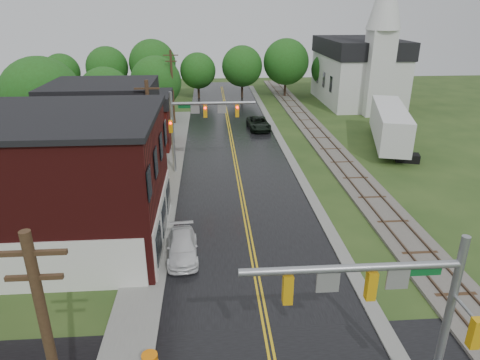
{
  "coord_description": "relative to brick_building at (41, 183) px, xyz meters",
  "views": [
    {
      "loc": [
        -2.37,
        -9.2,
        13.94
      ],
      "look_at": [
        -0.52,
        16.18,
        3.5
      ],
      "focal_mm": 32.0,
      "sensor_mm": 36.0,
      "label": 1
    }
  ],
  "objects": [
    {
      "name": "traffic_signal_near",
      "position": [
        15.96,
        -13.0,
        0.82
      ],
      "size": [
        7.34,
        0.3,
        7.2
      ],
      "color": "gray",
      "rests_on": "ground"
    },
    {
      "name": "tree_left_e",
      "position": [
        3.64,
        30.9,
        0.66
      ],
      "size": [
        6.4,
        6.4,
        8.16
      ],
      "color": "black",
      "rests_on": "ground"
    },
    {
      "name": "yellow_house",
      "position": [
        1.48,
        11.0,
        -0.95
      ],
      "size": [
        8.0,
        7.0,
        6.4
      ],
      "primitive_type": "cube",
      "color": "tan",
      "rests_on": "ground"
    },
    {
      "name": "brick_building",
      "position": [
        0.0,
        0.0,
        0.0
      ],
      "size": [
        14.3,
        10.3,
        8.3
      ],
      "color": "#4A110F",
      "rests_on": "ground"
    },
    {
      "name": "utility_pole_c",
      "position": [
        5.68,
        29.0,
        0.57
      ],
      "size": [
        1.8,
        0.28,
        9.0
      ],
      "color": "#382616",
      "rests_on": "ground"
    },
    {
      "name": "church",
      "position": [
        32.48,
        38.74,
        1.68
      ],
      "size": [
        10.4,
        18.4,
        20.0
      ],
      "color": "silver",
      "rests_on": "ground"
    },
    {
      "name": "tree_left_b",
      "position": [
        -5.36,
        16.9,
        1.57
      ],
      "size": [
        7.6,
        7.6,
        9.69
      ],
      "color": "black",
      "rests_on": "ground"
    },
    {
      "name": "suv_dark",
      "position": [
        15.98,
        25.67,
        -3.43
      ],
      "size": [
        2.69,
        5.31,
        1.44
      ],
      "primitive_type": "imported",
      "rotation": [
        0.0,
        0.0,
        0.06
      ],
      "color": "black",
      "rests_on": "ground"
    },
    {
      "name": "utility_pole_b",
      "position": [
        5.68,
        7.0,
        0.57
      ],
      "size": [
        1.8,
        0.28,
        9.0
      ],
      "color": "#382616",
      "rests_on": "ground"
    },
    {
      "name": "tree_left_c",
      "position": [
        -1.36,
        24.9,
        0.36
      ],
      "size": [
        6.0,
        6.0,
        7.65
      ],
      "color": "black",
      "rests_on": "ground"
    },
    {
      "name": "pickup_white",
      "position": [
        8.29,
        -2.07,
        -3.52
      ],
      "size": [
        2.05,
        4.47,
        1.27
      ],
      "primitive_type": "imported",
      "rotation": [
        0.0,
        0.0,
        0.06
      ],
      "color": "white",
      "rests_on": "ground"
    },
    {
      "name": "curb_right",
      "position": [
        17.88,
        20.0,
        -4.15
      ],
      "size": [
        0.8,
        70.0,
        0.12
      ],
      "primitive_type": "cube",
      "color": "gray",
      "rests_on": "ground"
    },
    {
      "name": "traffic_signal_far",
      "position": [
        9.01,
        12.0,
        0.82
      ],
      "size": [
        7.34,
        0.43,
        7.2
      ],
      "color": "gray",
      "rests_on": "ground"
    },
    {
      "name": "semi_trailer",
      "position": [
        28.91,
        18.07,
        -1.73
      ],
      "size": [
        6.44,
        13.53,
        4.11
      ],
      "color": "black",
      "rests_on": "ground"
    },
    {
      "name": "sidewalk_left",
      "position": [
        6.28,
        10.0,
        -4.15
      ],
      "size": [
        2.4,
        50.0,
        0.12
      ],
      "primitive_type": "cube",
      "color": "gray",
      "rests_on": "ground"
    },
    {
      "name": "main_road",
      "position": [
        12.48,
        15.0,
        -4.15
      ],
      "size": [
        10.0,
        90.0,
        0.02
      ],
      "primitive_type": "cube",
      "color": "black",
      "rests_on": "ground"
    },
    {
      "name": "darkred_building",
      "position": [
        2.48,
        20.0,
        -1.95
      ],
      "size": [
        7.0,
        6.0,
        4.4
      ],
      "primitive_type": "cube",
      "color": "#3F0F0C",
      "rests_on": "ground"
    },
    {
      "name": "railroad",
      "position": [
        22.48,
        20.0,
        -4.05
      ],
      "size": [
        3.2,
        80.0,
        0.3
      ],
      "color": "#59544C",
      "rests_on": "ground"
    }
  ]
}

